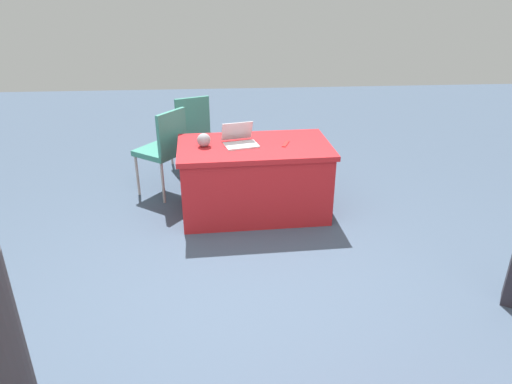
# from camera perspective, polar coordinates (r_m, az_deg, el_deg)

# --- Properties ---
(ground_plane) EXTENTS (14.40, 14.40, 0.00)m
(ground_plane) POSITION_cam_1_polar(r_m,az_deg,el_deg) (3.76, -0.95, -12.32)
(ground_plane) COLOR #3D4C60
(table_foreground) EXTENTS (1.55, 0.93, 0.74)m
(table_foreground) POSITION_cam_1_polar(r_m,az_deg,el_deg) (4.81, -0.21, 1.63)
(table_foreground) COLOR #AD1E23
(table_foreground) RESTS_ON ground
(chair_near_front) EXTENTS (0.57, 0.57, 0.95)m
(chair_near_front) POSITION_cam_1_polar(r_m,az_deg,el_deg) (5.92, -7.97, 7.71)
(chair_near_front) COLOR #9E9993
(chair_near_front) RESTS_ON ground
(chair_tucked_right) EXTENTS (0.62, 0.62, 0.98)m
(chair_tucked_right) POSITION_cam_1_polar(r_m,az_deg,el_deg) (5.23, -11.05, 5.45)
(chair_tucked_right) COLOR #9E9993
(chair_tucked_right) RESTS_ON ground
(laptop_silver) EXTENTS (0.38, 0.36, 0.21)m
(laptop_silver) POSITION_cam_1_polar(r_m,az_deg,el_deg) (4.68, -1.97, 6.24)
(laptop_silver) COLOR silver
(laptop_silver) RESTS_ON table_foreground
(yarn_ball) EXTENTS (0.13, 0.13, 0.13)m
(yarn_ball) POSITION_cam_1_polar(r_m,az_deg,el_deg) (4.64, -6.34, 6.28)
(yarn_ball) COLOR gray
(yarn_ball) RESTS_ON table_foreground
(scissors_red) EXTENTS (0.10, 0.18, 0.01)m
(scissors_red) POSITION_cam_1_polar(r_m,az_deg,el_deg) (4.70, 3.61, 5.84)
(scissors_red) COLOR red
(scissors_red) RESTS_ON table_foreground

